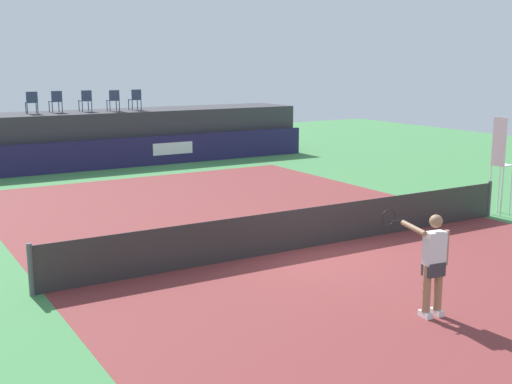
# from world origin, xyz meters

# --- Properties ---
(ground_plane) EXTENTS (48.00, 48.00, 0.00)m
(ground_plane) POSITION_xyz_m (0.00, 3.00, 0.00)
(ground_plane) COLOR #3D7A42
(court_inner) EXTENTS (12.00, 22.00, 0.00)m
(court_inner) POSITION_xyz_m (0.00, 0.00, 0.00)
(court_inner) COLOR maroon
(court_inner) RESTS_ON ground
(sponsor_wall) EXTENTS (18.00, 0.22, 1.20)m
(sponsor_wall) POSITION_xyz_m (0.01, 13.50, 0.60)
(sponsor_wall) COLOR #231E4C
(sponsor_wall) RESTS_ON ground
(spectator_platform) EXTENTS (18.00, 2.80, 2.20)m
(spectator_platform) POSITION_xyz_m (0.00, 15.30, 1.10)
(spectator_platform) COLOR #38383D
(spectator_platform) RESTS_ON ground
(spectator_chair_far_left) EXTENTS (0.47, 0.47, 0.89)m
(spectator_chair_far_left) POSITION_xyz_m (-2.72, 15.21, 2.69)
(spectator_chair_far_left) COLOR #2D3D56
(spectator_chair_far_left) RESTS_ON spectator_platform
(spectator_chair_left) EXTENTS (0.47, 0.47, 0.89)m
(spectator_chair_left) POSITION_xyz_m (-1.72, 15.37, 2.69)
(spectator_chair_left) COLOR #2D3D56
(spectator_chair_left) RESTS_ON spectator_platform
(spectator_chair_center) EXTENTS (0.46, 0.46, 0.89)m
(spectator_chair_center) POSITION_xyz_m (-0.51, 15.31, 2.69)
(spectator_chair_center) COLOR #2D3D56
(spectator_chair_center) RESTS_ON spectator_platform
(spectator_chair_right) EXTENTS (0.45, 0.45, 0.89)m
(spectator_chair_right) POSITION_xyz_m (0.56, 14.93, 2.69)
(spectator_chair_right) COLOR #2D3D56
(spectator_chair_right) RESTS_ON spectator_platform
(spectator_chair_far_right) EXTENTS (0.46, 0.46, 0.89)m
(spectator_chair_far_right) POSITION_xyz_m (1.57, 15.05, 2.69)
(spectator_chair_far_right) COLOR #2D3D56
(spectator_chair_far_right) RESTS_ON spectator_platform
(umpire_chair) EXTENTS (0.46, 0.46, 2.76)m
(umpire_chair) POSITION_xyz_m (6.54, -0.01, 1.59)
(umpire_chair) COLOR white
(umpire_chair) RESTS_ON ground
(tennis_net) EXTENTS (12.40, 0.02, 0.95)m
(tennis_net) POSITION_xyz_m (0.00, 0.00, 0.47)
(tennis_net) COLOR #2D2D2D
(tennis_net) RESTS_ON ground
(net_post_near) EXTENTS (0.10, 0.10, 1.00)m
(net_post_near) POSITION_xyz_m (-6.20, 0.00, 0.50)
(net_post_near) COLOR #4C4C51
(net_post_near) RESTS_ON ground
(net_post_far) EXTENTS (0.10, 0.10, 1.00)m
(net_post_far) POSITION_xyz_m (6.20, 0.00, 0.50)
(net_post_far) COLOR #4C4C51
(net_post_far) RESTS_ON ground
(tennis_player) EXTENTS (0.59, 1.18, 1.77)m
(tennis_player) POSITION_xyz_m (-0.61, -4.47, 0.96)
(tennis_player) COLOR white
(tennis_player) RESTS_ON court_inner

